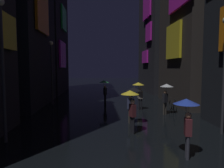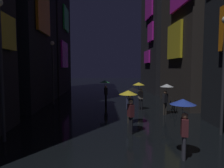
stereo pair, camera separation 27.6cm
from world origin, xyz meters
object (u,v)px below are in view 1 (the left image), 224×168
at_px(pedestrian_near_crossing_blue, 187,112).
at_px(bicycle_parked_at_storefront, 173,106).
at_px(pedestrian_far_right_green, 104,85).
at_px(streetlamp_left_near, 2,54).
at_px(pedestrian_foreground_left_yellow, 131,100).
at_px(streetlamp_left_far, 52,65).
at_px(pedestrian_midstreet_left_clear, 166,90).
at_px(pedestrian_foreground_right_black, 133,95).
at_px(pedestrian_midstreet_centre_yellow, 139,88).

xyz_separation_m(pedestrian_near_crossing_blue, bicycle_parked_at_storefront, (2.47, 7.64, -1.28)).
bearing_deg(pedestrian_far_right_green, streetlamp_left_near, -117.29).
bearing_deg(pedestrian_foreground_left_yellow, bicycle_parked_at_storefront, 50.42).
relative_size(streetlamp_left_far, streetlamp_left_near, 0.91).
relative_size(pedestrian_far_right_green, streetlamp_left_far, 0.38).
relative_size(pedestrian_midstreet_left_clear, streetlamp_left_near, 0.35).
xyz_separation_m(pedestrian_far_right_green, pedestrian_midstreet_left_clear, (4.11, -4.26, 0.00)).
bearing_deg(streetlamp_left_near, pedestrian_midstreet_left_clear, 27.91).
xyz_separation_m(pedestrian_foreground_right_black, streetlamp_left_far, (-5.98, 6.59, 1.79)).
relative_size(pedestrian_midstreet_left_clear, pedestrian_foreground_left_yellow, 1.00).
xyz_separation_m(pedestrian_midstreet_centre_yellow, streetlamp_left_far, (-7.13, 2.80, 1.79)).
height_order(pedestrian_foreground_right_black, streetlamp_left_far, streetlamp_left_far).
distance_m(pedestrian_midstreet_left_clear, bicycle_parked_at_storefront, 1.89).
xyz_separation_m(streetlamp_left_far, streetlamp_left_near, (0.00, -9.01, 0.31)).
height_order(pedestrian_foreground_right_black, streetlamp_left_near, streetlamp_left_near).
relative_size(pedestrian_far_right_green, pedestrian_midstreet_centre_yellow, 1.00).
bearing_deg(pedestrian_foreground_left_yellow, pedestrian_foreground_right_black, 76.71).
distance_m(pedestrian_foreground_left_yellow, streetlamp_left_near, 6.03).
relative_size(bicycle_parked_at_storefront, streetlamp_left_far, 0.33).
bearing_deg(streetlamp_left_far, pedestrian_foreground_left_yellow, -55.67).
bearing_deg(pedestrian_foreground_left_yellow, streetlamp_left_far, 124.33).
height_order(pedestrian_foreground_left_yellow, streetlamp_left_near, streetlamp_left_near).
distance_m(pedestrian_midstreet_left_clear, streetlamp_left_far, 9.90).
height_order(pedestrian_near_crossing_blue, pedestrian_foreground_left_yellow, same).
bearing_deg(streetlamp_left_far, bicycle_parked_at_storefront, -19.26).
relative_size(pedestrian_foreground_right_black, streetlamp_left_far, 0.38).
relative_size(pedestrian_near_crossing_blue, streetlamp_left_far, 0.38).
distance_m(pedestrian_far_right_green, pedestrian_foreground_left_yellow, 8.12).
distance_m(bicycle_parked_at_storefront, streetlamp_left_far, 10.62).
xyz_separation_m(pedestrian_far_right_green, bicycle_parked_at_storefront, (5.03, -3.21, -1.28)).
bearing_deg(streetlamp_left_near, pedestrian_midstreet_centre_yellow, 41.08).
bearing_deg(pedestrian_near_crossing_blue, pedestrian_far_right_green, 103.28).
distance_m(pedestrian_midstreet_centre_yellow, bicycle_parked_at_storefront, 2.84).
bearing_deg(streetlamp_left_far, streetlamp_left_near, -90.00).
xyz_separation_m(pedestrian_midstreet_centre_yellow, pedestrian_foreground_left_yellow, (-1.53, -5.40, 0.00)).
bearing_deg(pedestrian_far_right_green, streetlamp_left_far, 178.20).
distance_m(pedestrian_foreground_right_black, pedestrian_midstreet_left_clear, 3.48).
bearing_deg(pedestrian_foreground_right_black, pedestrian_midstreet_centre_yellow, 73.10).
bearing_deg(pedestrian_midstreet_centre_yellow, pedestrian_midstreet_left_clear, -45.96).
xyz_separation_m(pedestrian_foreground_left_yellow, bicycle_parked_at_storefront, (4.00, 4.84, -1.28)).
bearing_deg(pedestrian_midstreet_centre_yellow, pedestrian_near_crossing_blue, -89.97).
height_order(pedestrian_midstreet_left_clear, bicycle_parked_at_storefront, pedestrian_midstreet_left_clear).
height_order(pedestrian_far_right_green, pedestrian_near_crossing_blue, same).
bearing_deg(bicycle_parked_at_storefront, streetlamp_left_far, 160.74).
distance_m(bicycle_parked_at_storefront, streetlamp_left_near, 11.64).
relative_size(bicycle_parked_at_storefront, streetlamp_left_near, 0.30).
relative_size(pedestrian_foreground_left_yellow, streetlamp_left_far, 0.38).
height_order(pedestrian_midstreet_left_clear, streetlamp_left_far, streetlamp_left_far).
distance_m(pedestrian_midstreet_centre_yellow, streetlamp_left_near, 9.69).
bearing_deg(streetlamp_left_near, pedestrian_far_right_green, 62.71).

